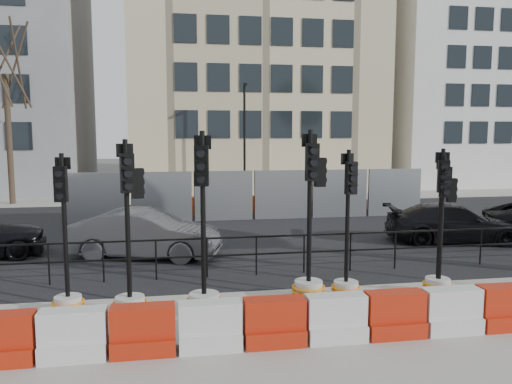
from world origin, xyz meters
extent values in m
plane|color=#51514C|center=(0.00, 0.00, 0.00)|extent=(120.00, 120.00, 0.00)
cube|color=gray|center=(0.00, -3.00, 0.01)|extent=(40.00, 6.00, 0.02)
cube|color=black|center=(0.00, 7.00, 0.01)|extent=(40.00, 14.00, 0.03)
cube|color=gray|center=(0.00, 16.00, 0.01)|extent=(40.00, 4.00, 0.02)
cube|color=beige|center=(2.00, 22.00, 9.00)|extent=(15.00, 10.00, 18.00)
cube|color=silver|center=(17.00, 22.00, 8.00)|extent=(12.00, 9.00, 16.00)
cylinder|color=black|center=(-6.00, 1.20, 0.50)|extent=(0.04, 0.04, 1.00)
cylinder|color=black|center=(-4.80, 1.20, 0.50)|extent=(0.04, 0.04, 1.00)
cylinder|color=black|center=(-3.60, 1.20, 0.50)|extent=(0.04, 0.04, 1.00)
cylinder|color=black|center=(-2.40, 1.20, 0.50)|extent=(0.04, 0.04, 1.00)
cylinder|color=black|center=(-1.20, 1.20, 0.50)|extent=(0.04, 0.04, 1.00)
cylinder|color=black|center=(0.00, 1.20, 0.50)|extent=(0.04, 0.04, 1.00)
cylinder|color=black|center=(1.20, 1.20, 0.50)|extent=(0.04, 0.04, 1.00)
cylinder|color=black|center=(2.40, 1.20, 0.50)|extent=(0.04, 0.04, 1.00)
cylinder|color=black|center=(3.60, 1.20, 0.50)|extent=(0.04, 0.04, 1.00)
cylinder|color=black|center=(4.80, 1.20, 0.50)|extent=(0.04, 0.04, 1.00)
cube|color=black|center=(0.00, 1.20, 0.98)|extent=(18.00, 0.04, 0.04)
cube|color=black|center=(0.00, 1.20, 0.55)|extent=(18.00, 0.04, 0.04)
cube|color=gray|center=(-6.00, 9.00, 1.00)|extent=(2.30, 0.05, 2.00)
cylinder|color=black|center=(-7.15, 9.00, 1.00)|extent=(0.05, 0.05, 2.00)
cube|color=gray|center=(-3.60, 9.00, 1.00)|extent=(2.30, 0.05, 2.00)
cylinder|color=black|center=(-4.75, 9.00, 1.00)|extent=(0.05, 0.05, 2.00)
cube|color=gray|center=(-1.20, 9.00, 1.00)|extent=(2.30, 0.05, 2.00)
cylinder|color=black|center=(-2.35, 9.00, 1.00)|extent=(0.05, 0.05, 2.00)
cube|color=gray|center=(1.20, 9.00, 1.00)|extent=(2.30, 0.05, 2.00)
cylinder|color=black|center=(0.05, 9.00, 1.00)|extent=(0.05, 0.05, 2.00)
cube|color=gray|center=(3.60, 9.00, 1.00)|extent=(2.30, 0.05, 2.00)
cylinder|color=black|center=(2.45, 9.00, 1.00)|extent=(0.05, 0.05, 2.00)
cube|color=gray|center=(6.00, 9.00, 1.00)|extent=(2.30, 0.05, 2.00)
cylinder|color=black|center=(4.85, 9.00, 1.00)|extent=(0.05, 0.05, 2.00)
cube|color=#FF5110|center=(-4.00, 10.50, 0.40)|extent=(1.00, 0.40, 0.80)
cube|color=#FF5110|center=(-2.00, 10.50, 0.40)|extent=(1.00, 0.40, 0.80)
cube|color=#FF5110|center=(0.00, 10.50, 0.40)|extent=(1.00, 0.40, 0.80)
cube|color=#FF5110|center=(2.00, 10.50, 0.40)|extent=(1.00, 0.40, 0.80)
cube|color=#FF5110|center=(4.00, 10.50, 0.40)|extent=(1.00, 0.40, 0.80)
cube|color=#FF5110|center=(6.00, 10.50, 0.40)|extent=(1.00, 0.40, 0.80)
cylinder|color=black|center=(0.50, 15.00, 3.00)|extent=(0.12, 0.12, 6.00)
cube|color=black|center=(0.50, 14.75, 5.90)|extent=(0.12, 0.50, 0.12)
cylinder|color=#473828|center=(-11.00, 15.50, 3.15)|extent=(0.28, 0.28, 6.30)
cube|color=#A9230D|center=(-5.78, -2.80, 0.15)|extent=(1.00, 0.50, 0.30)
cube|color=#A9230D|center=(-5.78, -2.80, 0.55)|extent=(1.00, 0.35, 0.50)
cube|color=silver|center=(-4.72, -2.80, 0.15)|extent=(1.00, 0.50, 0.30)
cube|color=silver|center=(-4.72, -2.80, 0.55)|extent=(1.00, 0.35, 0.50)
cube|color=#A9230D|center=(-3.67, -2.80, 0.15)|extent=(1.00, 0.50, 0.30)
cube|color=#A9230D|center=(-3.67, -2.80, 0.55)|extent=(1.00, 0.35, 0.50)
cube|color=silver|center=(-2.62, -2.80, 0.15)|extent=(1.00, 0.50, 0.30)
cube|color=silver|center=(-2.62, -2.80, 0.55)|extent=(1.00, 0.35, 0.50)
cube|color=#A9230D|center=(-1.57, -2.80, 0.15)|extent=(1.00, 0.50, 0.30)
cube|color=#A9230D|center=(-1.57, -2.80, 0.55)|extent=(1.00, 0.35, 0.50)
cube|color=silver|center=(-0.52, -2.80, 0.15)|extent=(1.00, 0.50, 0.30)
cube|color=silver|center=(-0.52, -2.80, 0.55)|extent=(1.00, 0.35, 0.50)
cube|color=#A9230D|center=(0.53, -2.80, 0.15)|extent=(1.00, 0.50, 0.30)
cube|color=#A9230D|center=(0.53, -2.80, 0.55)|extent=(1.00, 0.35, 0.50)
cube|color=silver|center=(1.58, -2.80, 0.15)|extent=(1.00, 0.50, 0.30)
cube|color=silver|center=(1.58, -2.80, 0.55)|extent=(1.00, 0.35, 0.50)
cube|color=#A9230D|center=(2.62, -2.80, 0.15)|extent=(1.00, 0.50, 0.30)
cube|color=#A9230D|center=(2.62, -2.80, 0.55)|extent=(1.00, 0.35, 0.50)
cylinder|color=beige|center=(-5.20, -0.81, 0.19)|extent=(0.51, 0.51, 0.38)
torus|color=orange|center=(-5.20, -0.81, 0.11)|extent=(0.61, 0.61, 0.05)
torus|color=orange|center=(-5.20, -0.81, 0.19)|extent=(0.61, 0.61, 0.05)
torus|color=orange|center=(-5.20, -0.81, 0.26)|extent=(0.61, 0.61, 0.05)
cylinder|color=black|center=(-5.20, -0.81, 1.70)|extent=(0.08, 0.08, 2.83)
cube|color=black|center=(-5.21, -0.92, 2.54)|extent=(0.24, 0.16, 0.66)
cylinder|color=black|center=(-5.22, -0.99, 2.34)|extent=(0.15, 0.06, 0.14)
cylinder|color=black|center=(-5.22, -0.99, 2.54)|extent=(0.15, 0.06, 0.14)
cylinder|color=black|center=(-5.22, -0.99, 2.75)|extent=(0.15, 0.06, 0.14)
cube|color=black|center=(-5.19, -0.75, 2.92)|extent=(0.28, 0.06, 0.23)
cylinder|color=beige|center=(-4.02, -1.12, 0.20)|extent=(0.55, 0.55, 0.41)
torus|color=orange|center=(-4.02, -1.12, 0.12)|extent=(0.66, 0.66, 0.05)
torus|color=orange|center=(-4.02, -1.12, 0.20)|extent=(0.66, 0.66, 0.05)
torus|color=orange|center=(-4.02, -1.12, 0.29)|extent=(0.66, 0.66, 0.05)
cylinder|color=black|center=(-4.02, -1.12, 1.84)|extent=(0.09, 0.09, 3.06)
cube|color=black|center=(-3.99, -1.24, 2.76)|extent=(0.27, 0.20, 0.72)
cylinder|color=black|center=(-3.96, -1.32, 2.53)|extent=(0.16, 0.09, 0.15)
cylinder|color=black|center=(-3.96, -1.32, 2.76)|extent=(0.16, 0.09, 0.15)
cylinder|color=black|center=(-3.96, -1.32, 2.98)|extent=(0.16, 0.09, 0.15)
cube|color=black|center=(-4.03, -1.06, 3.17)|extent=(0.30, 0.11, 0.25)
cube|color=black|center=(-3.82, -1.07, 2.55)|extent=(0.23, 0.18, 0.56)
cylinder|color=beige|center=(-2.62, -1.22, 0.21)|extent=(0.58, 0.58, 0.43)
torus|color=orange|center=(-2.62, -1.22, 0.13)|extent=(0.69, 0.69, 0.05)
torus|color=orange|center=(-2.62, -1.22, 0.21)|extent=(0.69, 0.69, 0.05)
torus|color=orange|center=(-2.62, -1.22, 0.30)|extent=(0.69, 0.69, 0.05)
cylinder|color=black|center=(-2.62, -1.22, 1.92)|extent=(0.10, 0.10, 3.20)
cube|color=black|center=(-2.65, -1.35, 2.88)|extent=(0.28, 0.19, 0.75)
cylinder|color=black|center=(-2.66, -1.43, 2.65)|extent=(0.17, 0.08, 0.16)
cylinder|color=black|center=(-2.66, -1.43, 2.88)|extent=(0.17, 0.08, 0.16)
cylinder|color=black|center=(-2.66, -1.43, 3.12)|extent=(0.17, 0.08, 0.16)
cube|color=black|center=(-2.61, -1.16, 3.31)|extent=(0.32, 0.09, 0.26)
cylinder|color=beige|center=(-0.43, -0.76, 0.22)|extent=(0.58, 0.58, 0.43)
torus|color=orange|center=(-0.43, -0.76, 0.13)|extent=(0.70, 0.70, 0.05)
torus|color=orange|center=(-0.43, -0.76, 0.22)|extent=(0.70, 0.70, 0.05)
torus|color=orange|center=(-0.43, -0.76, 0.30)|extent=(0.70, 0.70, 0.05)
cylinder|color=black|center=(-0.43, -0.76, 1.94)|extent=(0.10, 0.10, 3.23)
cube|color=black|center=(-0.42, -0.89, 2.90)|extent=(0.27, 0.17, 0.75)
cylinder|color=black|center=(-0.41, -0.98, 2.67)|extent=(0.16, 0.06, 0.16)
cylinder|color=black|center=(-0.41, -0.98, 2.90)|extent=(0.16, 0.06, 0.16)
cylinder|color=black|center=(-0.41, -0.98, 3.14)|extent=(0.16, 0.06, 0.16)
cube|color=black|center=(-0.43, -0.70, 3.33)|extent=(0.32, 0.05, 0.26)
cube|color=black|center=(-0.21, -0.75, 2.69)|extent=(0.22, 0.15, 0.59)
cylinder|color=beige|center=(0.38, -0.78, 0.19)|extent=(0.51, 0.51, 0.38)
torus|color=orange|center=(0.38, -0.78, 0.11)|extent=(0.62, 0.62, 0.05)
torus|color=orange|center=(0.38, -0.78, 0.19)|extent=(0.62, 0.62, 0.05)
torus|color=orange|center=(0.38, -0.78, 0.27)|extent=(0.62, 0.62, 0.05)
cylinder|color=black|center=(0.38, -0.78, 1.72)|extent=(0.09, 0.09, 2.86)
cube|color=black|center=(0.40, -0.89, 2.57)|extent=(0.25, 0.17, 0.67)
cylinder|color=black|center=(0.42, -0.96, 2.36)|extent=(0.15, 0.07, 0.14)
cylinder|color=black|center=(0.42, -0.96, 2.57)|extent=(0.15, 0.07, 0.14)
cylinder|color=black|center=(0.42, -0.96, 2.78)|extent=(0.15, 0.07, 0.14)
cube|color=black|center=(0.37, -0.72, 2.95)|extent=(0.29, 0.08, 0.23)
cylinder|color=beige|center=(2.42, -0.92, 0.18)|extent=(0.49, 0.49, 0.37)
torus|color=orange|center=(2.42, -0.92, 0.11)|extent=(0.60, 0.60, 0.05)
torus|color=orange|center=(2.42, -0.92, 0.18)|extent=(0.60, 0.60, 0.05)
torus|color=orange|center=(2.42, -0.92, 0.26)|extent=(0.60, 0.60, 0.05)
cylinder|color=black|center=(2.42, -0.92, 1.65)|extent=(0.08, 0.08, 2.75)
cube|color=black|center=(2.40, -1.02, 2.47)|extent=(0.23, 0.15, 0.64)
cylinder|color=black|center=(2.40, -1.10, 2.27)|extent=(0.14, 0.06, 0.14)
cylinder|color=black|center=(2.40, -1.10, 2.47)|extent=(0.14, 0.06, 0.14)
cylinder|color=black|center=(2.40, -1.10, 2.67)|extent=(0.14, 0.06, 0.14)
cube|color=black|center=(2.42, -0.86, 2.84)|extent=(0.28, 0.06, 0.22)
cube|color=black|center=(2.60, -0.94, 2.29)|extent=(0.20, 0.14, 0.50)
cylinder|color=beige|center=(2.41, -0.89, 0.19)|extent=(0.52, 0.52, 0.38)
torus|color=orange|center=(2.41, -0.89, 0.11)|extent=(0.62, 0.62, 0.05)
torus|color=orange|center=(2.41, -0.89, 0.19)|extent=(0.62, 0.62, 0.05)
torus|color=orange|center=(2.41, -0.89, 0.27)|extent=(0.62, 0.62, 0.05)
cylinder|color=black|center=(2.41, -0.89, 1.72)|extent=(0.09, 0.09, 2.87)
cube|color=black|center=(2.37, -0.99, 2.59)|extent=(0.26, 0.20, 0.67)
cylinder|color=black|center=(2.34, -1.07, 2.38)|extent=(0.15, 0.09, 0.14)
cylinder|color=black|center=(2.34, -1.07, 2.59)|extent=(0.15, 0.09, 0.14)
cylinder|color=black|center=(2.34, -1.07, 2.80)|extent=(0.15, 0.09, 0.14)
cube|color=black|center=(2.42, -0.83, 2.97)|extent=(0.28, 0.12, 0.23)
imported|color=#434247|center=(-3.96, 3.46, 0.68)|extent=(3.59, 4.89, 1.36)
imported|color=black|center=(5.63, 3.87, 0.62)|extent=(3.38, 4.93, 1.23)
camera|label=1|loc=(-3.17, -10.51, 3.48)|focal=35.00mm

